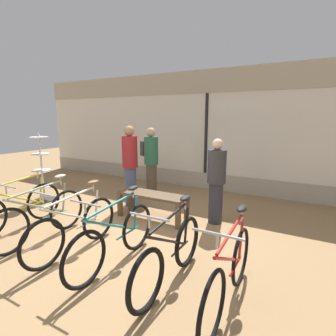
% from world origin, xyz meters
% --- Properties ---
extents(ground_plane, '(24.00, 24.00, 0.00)m').
position_xyz_m(ground_plane, '(0.00, 0.00, 0.00)').
color(ground_plane, '#99754C').
extents(shop_back_wall, '(12.00, 0.08, 3.20)m').
position_xyz_m(shop_back_wall, '(0.00, 3.75, 1.64)').
color(shop_back_wall, '#B2A893').
rests_on(shop_back_wall, ground_plane).
extents(bicycle_far_left, '(0.46, 1.78, 1.04)m').
position_xyz_m(bicycle_far_left, '(-1.96, -0.42, 0.40)').
color(bicycle_far_left, black).
rests_on(bicycle_far_left, ground_plane).
extents(bicycle_left, '(0.46, 1.76, 1.04)m').
position_xyz_m(bicycle_left, '(-1.18, -0.52, 0.39)').
color(bicycle_left, black).
rests_on(bicycle_left, ground_plane).
extents(bicycle_center_left, '(0.46, 1.72, 1.03)m').
position_xyz_m(bicycle_center_left, '(-0.40, -0.52, 0.39)').
color(bicycle_center_left, black).
rests_on(bicycle_center_left, ground_plane).
extents(bicycle_center_right, '(0.46, 1.75, 1.03)m').
position_xyz_m(bicycle_center_right, '(0.36, -0.51, 0.39)').
color(bicycle_center_right, black).
rests_on(bicycle_center_right, ground_plane).
extents(bicycle_right, '(0.46, 1.66, 1.02)m').
position_xyz_m(bicycle_right, '(1.21, -0.51, 0.37)').
color(bicycle_right, black).
rests_on(bicycle_right, ground_plane).
extents(bicycle_far_right, '(0.46, 1.68, 1.03)m').
position_xyz_m(bicycle_far_right, '(1.94, -0.56, 0.39)').
color(bicycle_far_right, black).
rests_on(bicycle_far_right, ground_plane).
extents(accessory_rack, '(0.48, 0.48, 1.62)m').
position_xyz_m(accessory_rack, '(-2.99, 0.83, 0.67)').
color(accessory_rack, '#333333').
rests_on(accessory_rack, ground_plane).
extents(display_bench, '(1.40, 0.44, 0.52)m').
position_xyz_m(display_bench, '(-0.08, 1.11, 0.42)').
color(display_bench, brown).
rests_on(display_bench, ground_plane).
extents(customer_near_rack, '(0.55, 0.45, 1.73)m').
position_xyz_m(customer_near_rack, '(-0.88, 2.30, 0.94)').
color(customer_near_rack, brown).
rests_on(customer_near_rack, ground_plane).
extents(customer_by_window, '(0.45, 0.45, 1.60)m').
position_xyz_m(customer_by_window, '(1.06, 1.54, 0.84)').
color(customer_by_window, '#2D2D38').
rests_on(customer_by_window, ground_plane).
extents(customer_mid_floor, '(0.46, 0.46, 1.80)m').
position_xyz_m(customer_mid_floor, '(-0.95, 1.57, 0.95)').
color(customer_mid_floor, '#424C6B').
rests_on(customer_mid_floor, ground_plane).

